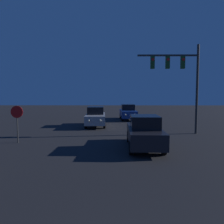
# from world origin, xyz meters

# --- Properties ---
(car_near) EXTENTS (1.85, 4.75, 1.79)m
(car_near) POSITION_xyz_m (1.79, 11.20, 0.87)
(car_near) COLOR black
(car_near) RESTS_ON ground_plane
(car_mid) EXTENTS (1.96, 4.79, 1.79)m
(car_mid) POSITION_xyz_m (-1.60, 19.51, 0.87)
(car_mid) COLOR #99999E
(car_mid) RESTS_ON ground_plane
(car_far) EXTENTS (1.89, 4.76, 1.79)m
(car_far) POSITION_xyz_m (1.73, 24.88, 0.87)
(car_far) COLOR navy
(car_far) RESTS_ON ground_plane
(traffic_signal_mast) EXTENTS (4.51, 0.30, 6.57)m
(traffic_signal_mast) POSITION_xyz_m (5.01, 15.67, 4.47)
(traffic_signal_mast) COLOR #2D2D2D
(traffic_signal_mast) RESTS_ON ground_plane
(stop_sign) EXTENTS (0.74, 0.07, 2.25)m
(stop_sign) POSITION_xyz_m (-5.70, 12.36, 1.57)
(stop_sign) COLOR #2D2D2D
(stop_sign) RESTS_ON ground_plane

